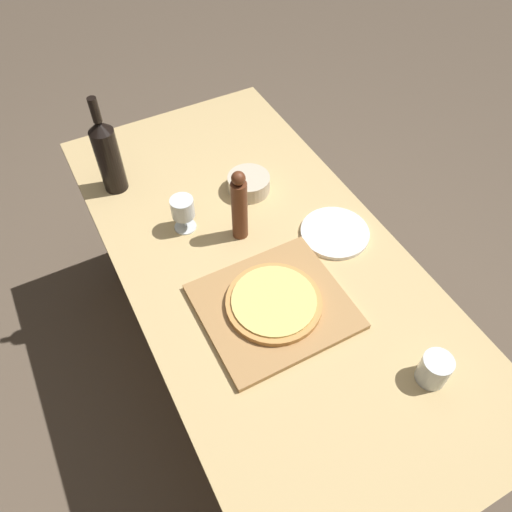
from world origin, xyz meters
TOP-DOWN VIEW (x-y plane):
  - ground_plane at (0.00, 0.00)m, footprint 12.00×12.00m
  - dining_table at (0.00, 0.00)m, footprint 0.80×1.65m
  - cutting_board at (-0.06, -0.17)m, footprint 0.39×0.36m
  - pizza at (-0.06, -0.17)m, footprint 0.27×0.27m
  - wine_bottle at (-0.29, 0.50)m, footprint 0.08×0.08m
  - pepper_mill at (-0.01, 0.12)m, footprint 0.05×0.05m
  - wine_glass at (-0.15, 0.22)m, footprint 0.07×0.07m
  - small_bowl at (0.10, 0.28)m, footprint 0.14×0.14m
  - drinking_tumbler at (0.19, -0.54)m, footprint 0.08×0.08m
  - dinner_plate at (0.25, -0.02)m, footprint 0.21×0.21m

SIDE VIEW (x-z plane):
  - ground_plane at x=0.00m, z-range 0.00..0.00m
  - dining_table at x=0.00m, z-range 0.29..1.06m
  - dinner_plate at x=0.25m, z-range 0.77..0.78m
  - cutting_board at x=-0.06m, z-range 0.77..0.79m
  - small_bowl at x=0.10m, z-range 0.77..0.83m
  - pizza at x=-0.06m, z-range 0.79..0.81m
  - drinking_tumbler at x=0.19m, z-range 0.77..0.86m
  - wine_glass at x=-0.15m, z-range 0.79..0.91m
  - pepper_mill at x=-0.01m, z-range 0.76..1.02m
  - wine_bottle at x=-0.29m, z-range 0.74..1.08m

